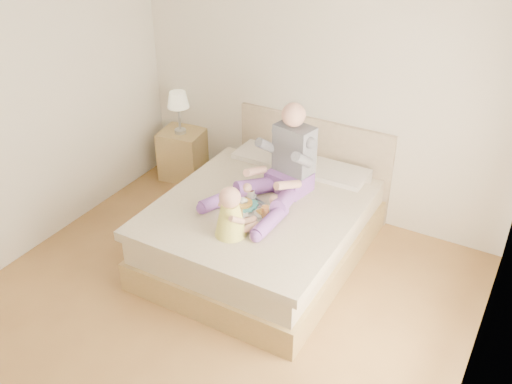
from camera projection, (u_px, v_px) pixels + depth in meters
The scene contains 7 objects.
room at pixel (204, 160), 3.90m from camera, with size 4.02×4.22×2.71m.
bed at pixel (267, 223), 5.36m from camera, with size 1.70×2.18×1.00m.
nightstand at pixel (183, 154), 6.62m from camera, with size 0.53×0.49×0.58m.
lamp at pixel (178, 102), 6.24m from camera, with size 0.24×0.24×0.49m.
adult at pixel (281, 170), 5.10m from camera, with size 0.76×1.12×0.88m.
tray at pixel (249, 208), 4.99m from camera, with size 0.55×0.50×0.13m.
baby at pixel (232, 215), 4.62m from camera, with size 0.36×0.38×0.44m.
Camera 1 is at (2.09, -2.81, 3.35)m, focal length 40.00 mm.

